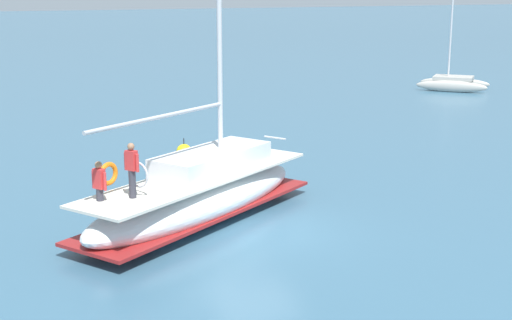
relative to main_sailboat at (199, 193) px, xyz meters
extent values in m
plane|color=#38607A|center=(1.66, 1.21, -0.91)|extent=(400.00, 400.00, 0.00)
ellipsoid|color=silver|center=(0.04, -0.06, -0.21)|extent=(7.00, 9.47, 1.40)
cube|color=maroon|center=(0.04, -0.06, -0.52)|extent=(6.92, 9.32, 0.10)
cube|color=beige|center=(0.04, -0.06, 0.53)|extent=(6.58, 8.96, 0.08)
cube|color=silver|center=(-0.33, 0.55, 0.92)|extent=(3.66, 4.57, 0.70)
cylinder|color=#B7B7BC|center=(0.90, -1.50, 2.69)|extent=(3.06, 5.00, 0.12)
cylinder|color=silver|center=(-2.23, 3.72, 1.04)|extent=(0.80, 0.51, 0.06)
torus|color=orange|center=(0.39, -2.93, 1.04)|extent=(0.48, 0.67, 0.70)
cylinder|color=#33333D|center=(1.52, -2.53, 0.97)|extent=(0.20, 0.20, 0.80)
cube|color=red|center=(1.52, -2.53, 1.65)|extent=(0.38, 0.34, 0.56)
sphere|color=#9E7051|center=(1.52, -2.53, 2.04)|extent=(0.20, 0.20, 0.20)
cylinder|color=red|center=(1.33, -2.65, 1.60)|extent=(0.09, 0.09, 0.50)
cylinder|color=red|center=(1.71, -2.42, 1.60)|extent=(0.09, 0.09, 0.50)
cylinder|color=#33333D|center=(1.42, -3.43, 0.75)|extent=(0.20, 0.20, 0.35)
cube|color=red|center=(1.42, -3.43, 1.20)|extent=(0.38, 0.34, 0.56)
sphere|color=#9E7051|center=(1.42, -3.43, 1.59)|extent=(0.20, 0.20, 0.20)
cylinder|color=red|center=(1.23, -3.55, 1.15)|extent=(0.09, 0.09, 0.50)
cylinder|color=red|center=(1.61, -3.32, 1.15)|extent=(0.09, 0.09, 0.50)
torus|color=silver|center=(1.40, -2.33, 1.19)|extent=(0.68, 0.44, 0.76)
ellipsoid|color=#B7B2A8|center=(-19.65, 25.89, -0.52)|extent=(3.87, 3.71, 0.78)
ellipsoid|color=#B7B2A8|center=(-20.91, 27.22, -0.52)|extent=(3.87, 3.71, 0.78)
cube|color=#B7B2A8|center=(-20.28, 26.56, -0.02)|extent=(3.19, 3.16, 0.24)
cylinder|color=silver|center=(-20.55, 26.30, 2.99)|extent=(0.13, 0.13, 5.79)
sphere|color=yellow|center=(-8.71, 2.49, -0.70)|extent=(0.68, 0.68, 0.68)
cylinder|color=black|center=(-8.71, 2.49, -0.40)|extent=(0.04, 0.04, 0.60)
camera|label=1|loc=(20.89, -7.59, 6.39)|focal=51.46mm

